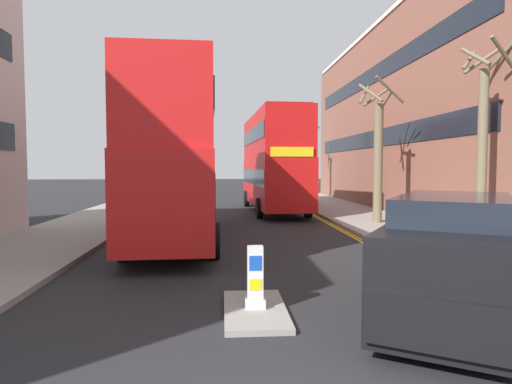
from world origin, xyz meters
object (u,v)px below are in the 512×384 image
object	(u,v)px
keep_left_bollard	(255,279)
double_decker_bus_oncoming	(274,159)
double_decker_bus_away	(177,155)
taxi_minivan	(452,259)

from	to	relation	value
keep_left_bollard	double_decker_bus_oncoming	world-z (taller)	double_decker_bus_oncoming
keep_left_bollard	double_decker_bus_oncoming	distance (m)	18.00
double_decker_bus_away	taxi_minivan	bearing A→B (deg)	-58.09
double_decker_bus_oncoming	keep_left_bollard	bearing A→B (deg)	-97.69
keep_left_bollard	double_decker_bus_oncoming	bearing A→B (deg)	82.31
double_decker_bus_away	double_decker_bus_oncoming	distance (m)	10.69
double_decker_bus_away	taxi_minivan	world-z (taller)	double_decker_bus_away
double_decker_bus_oncoming	taxi_minivan	xyz separation A→B (m)	(0.86, -18.38, -1.96)
double_decker_bus_away	double_decker_bus_oncoming	xyz separation A→B (m)	(4.56, 9.67, 0.00)
keep_left_bollard	taxi_minivan	size ratio (longest dim) A/B	0.22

